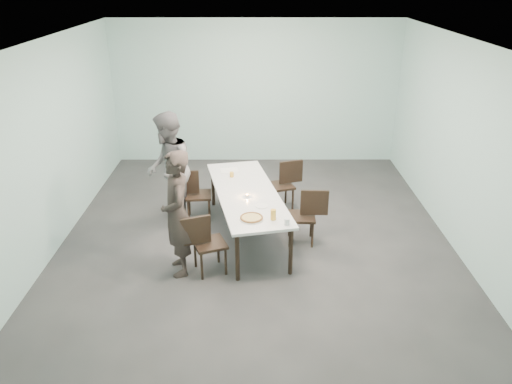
{
  "coord_description": "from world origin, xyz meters",
  "views": [
    {
      "loc": [
        -0.01,
        -6.94,
        3.86
      ],
      "look_at": [
        0.0,
        -0.52,
        1.0
      ],
      "focal_mm": 35.0,
      "sensor_mm": 36.0,
      "label": 1
    }
  ],
  "objects_px": {
    "side_plate": "(262,206)",
    "diner_far": "(169,169)",
    "chair_far_right": "(285,181)",
    "chair_near_right": "(307,213)",
    "table": "(247,195)",
    "pizza": "(252,218)",
    "beer_glass": "(273,215)",
    "tealight": "(247,196)",
    "amber_tumbler": "(232,174)",
    "chair_near_left": "(204,240)",
    "chair_far_left": "(193,191)",
    "water_tumbler": "(287,222)",
    "diner_near": "(177,214)"
  },
  "relations": [
    {
      "from": "chair_near_left",
      "to": "chair_near_right",
      "type": "relative_size",
      "value": 1.0
    },
    {
      "from": "table",
      "to": "chair_near_right",
      "type": "height_order",
      "value": "chair_near_right"
    },
    {
      "from": "diner_far",
      "to": "water_tumbler",
      "type": "bearing_deg",
      "value": 41.41
    },
    {
      "from": "table",
      "to": "amber_tumbler",
      "type": "relative_size",
      "value": 34.13
    },
    {
      "from": "chair_far_left",
      "to": "water_tumbler",
      "type": "relative_size",
      "value": 9.67
    },
    {
      "from": "chair_far_right",
      "to": "chair_near_left",
      "type": "bearing_deg",
      "value": 41.81
    },
    {
      "from": "chair_far_left",
      "to": "water_tumbler",
      "type": "height_order",
      "value": "chair_far_left"
    },
    {
      "from": "chair_far_left",
      "to": "pizza",
      "type": "distance_m",
      "value": 1.8
    },
    {
      "from": "diner_far",
      "to": "chair_near_left",
      "type": "bearing_deg",
      "value": 16.23
    },
    {
      "from": "table",
      "to": "amber_tumbler",
      "type": "distance_m",
      "value": 0.66
    },
    {
      "from": "diner_far",
      "to": "beer_glass",
      "type": "distance_m",
      "value": 2.16
    },
    {
      "from": "chair_near_right",
      "to": "chair_far_right",
      "type": "bearing_deg",
      "value": -75.52
    },
    {
      "from": "side_plate",
      "to": "tealight",
      "type": "distance_m",
      "value": 0.39
    },
    {
      "from": "chair_near_right",
      "to": "amber_tumbler",
      "type": "distance_m",
      "value": 1.46
    },
    {
      "from": "table",
      "to": "diner_far",
      "type": "xyz_separation_m",
      "value": [
        -1.26,
        0.47,
        0.24
      ]
    },
    {
      "from": "chair_near_left",
      "to": "chair_far_left",
      "type": "distance_m",
      "value": 1.67
    },
    {
      "from": "beer_glass",
      "to": "amber_tumbler",
      "type": "relative_size",
      "value": 1.88
    },
    {
      "from": "chair_far_right",
      "to": "diner_far",
      "type": "xyz_separation_m",
      "value": [
        -1.91,
        -0.52,
        0.43
      ]
    },
    {
      "from": "beer_glass",
      "to": "chair_near_right",
      "type": "bearing_deg",
      "value": 53.23
    },
    {
      "from": "chair_near_right",
      "to": "water_tumbler",
      "type": "bearing_deg",
      "value": 69.66
    },
    {
      "from": "beer_glass",
      "to": "water_tumbler",
      "type": "relative_size",
      "value": 1.67
    },
    {
      "from": "chair_near_left",
      "to": "diner_far",
      "type": "height_order",
      "value": "diner_far"
    },
    {
      "from": "pizza",
      "to": "tealight",
      "type": "xyz_separation_m",
      "value": [
        -0.07,
        0.73,
        0.0
      ]
    },
    {
      "from": "pizza",
      "to": "amber_tumbler",
      "type": "xyz_separation_m",
      "value": [
        -0.33,
        1.53,
        0.02
      ]
    },
    {
      "from": "side_plate",
      "to": "diner_far",
      "type": "bearing_deg",
      "value": 146.12
    },
    {
      "from": "beer_glass",
      "to": "amber_tumbler",
      "type": "bearing_deg",
      "value": 112.22
    },
    {
      "from": "chair_far_left",
      "to": "chair_near_right",
      "type": "height_order",
      "value": "same"
    },
    {
      "from": "diner_near",
      "to": "tealight",
      "type": "relative_size",
      "value": 31.56
    },
    {
      "from": "chair_far_right",
      "to": "chair_near_right",
      "type": "bearing_deg",
      "value": 84.55
    },
    {
      "from": "beer_glass",
      "to": "water_tumbler",
      "type": "distance_m",
      "value": 0.23
    },
    {
      "from": "pizza",
      "to": "beer_glass",
      "type": "xyz_separation_m",
      "value": [
        0.3,
        -0.02,
        0.06
      ]
    },
    {
      "from": "chair_far_left",
      "to": "tealight",
      "type": "bearing_deg",
      "value": -45.14
    },
    {
      "from": "table",
      "to": "diner_near",
      "type": "xyz_separation_m",
      "value": [
        -0.91,
        -1.03,
        0.19
      ]
    },
    {
      "from": "chair_near_right",
      "to": "beer_glass",
      "type": "height_order",
      "value": "beer_glass"
    },
    {
      "from": "table",
      "to": "amber_tumbler",
      "type": "bearing_deg",
      "value": 112.8
    },
    {
      "from": "tealight",
      "to": "diner_near",
      "type": "bearing_deg",
      "value": -137.83
    },
    {
      "from": "table",
      "to": "amber_tumbler",
      "type": "xyz_separation_m",
      "value": [
        -0.25,
        0.61,
        0.1
      ]
    },
    {
      "from": "pizza",
      "to": "tealight",
      "type": "distance_m",
      "value": 0.73
    },
    {
      "from": "amber_tumbler",
      "to": "chair_near_right",
      "type": "bearing_deg",
      "value": -35.34
    },
    {
      "from": "water_tumbler",
      "to": "chair_far_right",
      "type": "bearing_deg",
      "value": 87.41
    },
    {
      "from": "chair_far_right",
      "to": "pizza",
      "type": "xyz_separation_m",
      "value": [
        -0.57,
        -1.92,
        0.27
      ]
    },
    {
      "from": "chair_far_left",
      "to": "side_plate",
      "type": "xyz_separation_m",
      "value": [
        1.12,
        -1.09,
        0.25
      ]
    },
    {
      "from": "table",
      "to": "diner_far",
      "type": "bearing_deg",
      "value": 159.41
    },
    {
      "from": "tealight",
      "to": "side_plate",
      "type": "bearing_deg",
      "value": -57.18
    },
    {
      "from": "diner_near",
      "to": "amber_tumbler",
      "type": "height_order",
      "value": "diner_near"
    },
    {
      "from": "chair_far_right",
      "to": "beer_glass",
      "type": "height_order",
      "value": "beer_glass"
    },
    {
      "from": "chair_far_left",
      "to": "diner_near",
      "type": "height_order",
      "value": "diner_near"
    },
    {
      "from": "diner_far",
      "to": "pizza",
      "type": "bearing_deg",
      "value": 35.9
    },
    {
      "from": "table",
      "to": "pizza",
      "type": "relative_size",
      "value": 8.03
    },
    {
      "from": "beer_glass",
      "to": "water_tumbler",
      "type": "height_order",
      "value": "beer_glass"
    }
  ]
}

